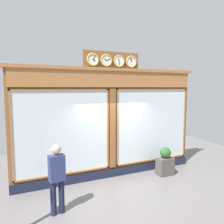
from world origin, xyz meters
TOP-DOWN VIEW (x-y plane):
  - ground_plane at (0.00, 2.80)m, footprint 14.00×14.00m
  - shop_facade at (0.00, -0.13)m, footprint 6.51×0.42m
  - pedestrian at (2.12, 1.52)m, footprint 0.39×0.27m
  - planter_box at (-1.73, 0.63)m, footprint 0.56×0.36m
  - planter_shrub at (-1.73, 0.63)m, footprint 0.37×0.37m

SIDE VIEW (x-z plane):
  - ground_plane at x=0.00m, z-range 0.00..0.00m
  - planter_box at x=-1.73m, z-range 0.00..0.60m
  - planter_shrub at x=-1.73m, z-range 0.60..0.97m
  - pedestrian at x=2.12m, z-range 0.09..1.78m
  - shop_facade at x=0.00m, z-range -0.24..3.93m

